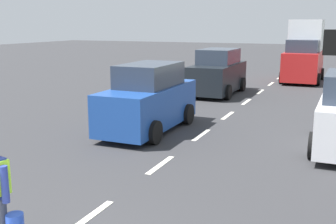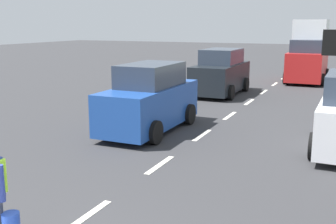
{
  "view_description": "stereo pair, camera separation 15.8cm",
  "coord_description": "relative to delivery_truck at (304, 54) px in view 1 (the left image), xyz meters",
  "views": [
    {
      "loc": [
        3.96,
        -3.02,
        3.31
      ],
      "look_at": [
        -0.21,
        6.64,
        1.1
      ],
      "focal_mm": 45.03,
      "sensor_mm": 36.0,
      "label": 1
    },
    {
      "loc": [
        4.1,
        -2.95,
        3.31
      ],
      "look_at": [
        -0.21,
        6.64,
        1.1
      ],
      "focal_mm": 45.03,
      "sensor_mm": 36.0,
      "label": 2
    }
  ],
  "objects": [
    {
      "name": "delivery_truck",
      "position": [
        0.0,
        0.0,
        0.0
      ],
      "size": [
        2.16,
        4.6,
        3.54
      ],
      "color": "red",
      "rests_on": "ground"
    },
    {
      "name": "lane_center_line",
      "position": [
        -1.48,
        2.53,
        -1.6
      ],
      "size": [
        0.14,
        46.4,
        0.01
      ],
      "color": "silver",
      "rests_on": "ground"
    },
    {
      "name": "car_oncoming_lead",
      "position": [
        -3.19,
        -14.07,
        -0.63
      ],
      "size": [
        1.86,
        4.25,
        2.11
      ],
      "color": "#1E4799",
      "rests_on": "ground"
    },
    {
      "name": "car_oncoming_second",
      "position": [
        -3.26,
        -6.41,
        -0.61
      ],
      "size": [
        2.0,
        4.35,
        2.14
      ],
      "color": "black",
      "rests_on": "ground"
    },
    {
      "name": "ground_plane",
      "position": [
        -1.48,
        -1.67,
        -1.61
      ],
      "size": [
        96.0,
        96.0,
        0.0
      ],
      "primitive_type": "plane",
      "color": "#333335"
    }
  ]
}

